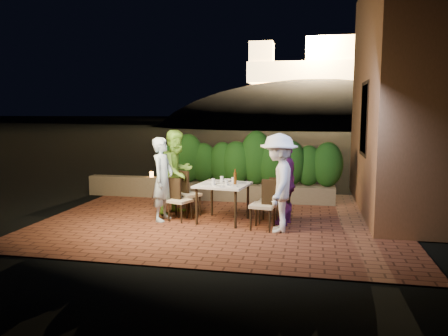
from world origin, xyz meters
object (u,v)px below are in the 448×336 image
(bowl, at_px, (227,180))
(chair_left_back, at_px, (188,194))
(diner_blue, at_px, (163,179))
(dining_table, at_px, (223,203))
(chair_right_back, at_px, (270,200))
(diner_purple, at_px, (286,183))
(parapet_lamp, at_px, (152,174))
(beer_bottle, at_px, (235,177))
(diner_white, at_px, (278,183))
(chair_right_front, at_px, (263,204))
(diner_green, at_px, (177,172))
(chair_left_front, at_px, (180,200))

(bowl, relative_size, chair_left_back, 0.20)
(diner_blue, bearing_deg, dining_table, -77.70)
(chair_left_back, height_order, chair_right_back, chair_left_back)
(diner_purple, relative_size, parapet_lamp, 11.30)
(chair_left_back, bearing_deg, beer_bottle, 15.06)
(chair_left_back, bearing_deg, diner_blue, -94.37)
(chair_left_back, bearing_deg, diner_white, 9.86)
(dining_table, distance_m, bowl, 0.50)
(chair_right_front, height_order, diner_green, diner_green)
(parapet_lamp, bearing_deg, diner_green, -54.18)
(beer_bottle, relative_size, chair_left_back, 0.33)
(beer_bottle, relative_size, chair_right_back, 0.34)
(chair_left_front, distance_m, chair_right_back, 1.77)
(diner_purple, height_order, parapet_lamp, diner_purple)
(bowl, distance_m, diner_purple, 1.21)
(chair_right_front, bearing_deg, diner_green, -16.94)
(dining_table, distance_m, chair_left_front, 0.86)
(chair_left_front, relative_size, diner_blue, 0.51)
(chair_left_back, height_order, diner_blue, diner_blue)
(dining_table, relative_size, diner_green, 0.53)
(diner_green, bearing_deg, chair_right_back, -74.68)
(diner_green, bearing_deg, diner_blue, -163.66)
(chair_left_back, distance_m, chair_right_front, 1.82)
(diner_blue, bearing_deg, diner_green, -3.16)
(chair_left_front, height_order, chair_right_front, chair_right_front)
(chair_left_front, xyz_separation_m, diner_purple, (2.06, 0.17, 0.37))
(chair_left_back, height_order, parapet_lamp, chair_left_back)
(diner_blue, bearing_deg, chair_right_back, -77.14)
(parapet_lamp, bearing_deg, beer_bottle, -40.36)
(dining_table, bearing_deg, bowl, 87.03)
(chair_right_back, bearing_deg, chair_right_front, 87.23)
(beer_bottle, distance_m, chair_left_front, 1.19)
(chair_right_front, bearing_deg, bowl, -33.41)
(beer_bottle, height_order, chair_right_front, beer_bottle)
(beer_bottle, relative_size, bowl, 1.65)
(chair_right_front, bearing_deg, diner_blue, 0.08)
(dining_table, xyz_separation_m, diner_green, (-1.09, 0.49, 0.51))
(parapet_lamp, bearing_deg, chair_right_front, -39.47)
(chair_left_back, relative_size, parapet_lamp, 6.61)
(bowl, xyz_separation_m, chair_right_front, (0.81, -0.72, -0.31))
(dining_table, height_order, diner_blue, diner_blue)
(chair_right_back, bearing_deg, diner_green, -4.25)
(diner_blue, bearing_deg, chair_left_back, -31.60)
(diner_white, bearing_deg, dining_table, -115.95)
(chair_right_back, distance_m, diner_purple, 0.46)
(chair_right_front, bearing_deg, chair_right_back, -90.72)
(chair_right_back, bearing_deg, diner_purple, 177.34)
(diner_blue, xyz_separation_m, parapet_lamp, (-1.10, 2.28, -0.26))
(beer_bottle, xyz_separation_m, diner_green, (-1.33, 0.48, -0.01))
(bowl, distance_m, diner_white, 1.36)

